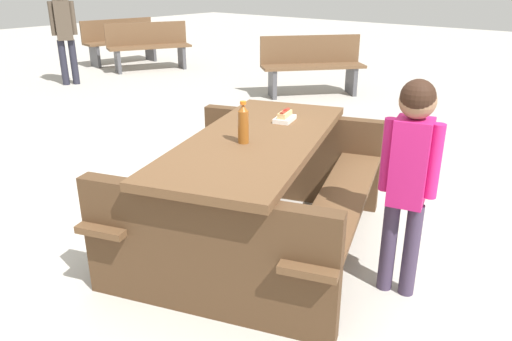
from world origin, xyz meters
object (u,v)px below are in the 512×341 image
object	(u,v)px
bystander_adult	(63,21)
park_bench_far	(121,40)
park_bench_near	(312,64)
soda_bottle	(243,124)
child_in_coat	(410,163)
hotdog_tray	(285,117)
picnic_table	(256,182)
park_bench_mid	(149,45)

from	to	relation	value
bystander_adult	park_bench_far	bearing A→B (deg)	30.27
park_bench_near	bystander_adult	bearing A→B (deg)	118.80
soda_bottle	park_bench_far	world-z (taller)	soda_bottle
soda_bottle	child_in_coat	xyz separation A→B (m)	(0.23, -0.94, -0.09)
hotdog_tray	bystander_adult	distance (m)	5.75
child_in_coat	picnic_table	bearing A→B (deg)	95.74
park_bench_near	park_bench_mid	bearing A→B (deg)	93.54
park_bench_far	bystander_adult	bearing A→B (deg)	-149.73
hotdog_tray	child_in_coat	world-z (taller)	child_in_coat
picnic_table	hotdog_tray	size ratio (longest dim) A/B	10.65
soda_bottle	park_bench_near	size ratio (longest dim) A/B	0.18
park_bench_mid	picnic_table	bearing A→B (deg)	-123.18
soda_bottle	park_bench_mid	world-z (taller)	soda_bottle
park_bench_far	soda_bottle	bearing A→B (deg)	-120.62
park_bench_mid	child_in_coat	bearing A→B (deg)	-118.57
soda_bottle	park_bench_near	bearing A→B (deg)	28.40
park_bench_near	park_bench_mid	xyz separation A→B (m)	(-0.21, 3.47, 0.00)
picnic_table	hotdog_tray	bearing A→B (deg)	10.22
park_bench_mid	bystander_adult	bearing A→B (deg)	-178.56
park_bench_near	bystander_adult	xyz separation A→B (m)	(-1.88, 3.42, 0.55)
child_in_coat	park_bench_mid	distance (m)	7.50
park_bench_near	child_in_coat	bearing A→B (deg)	-140.62
picnic_table	park_bench_mid	xyz separation A→B (m)	(3.68, 5.63, 0.00)
hotdog_tray	park_bench_mid	xyz separation A→B (m)	(3.29, 5.56, -0.33)
child_in_coat	park_bench_near	bearing A→B (deg)	39.38
park_bench_near	park_bench_mid	world-z (taller)	same
picnic_table	park_bench_near	size ratio (longest dim) A/B	1.55
park_bench_far	bystander_adult	size ratio (longest dim) A/B	0.99
soda_bottle	park_bench_far	distance (m)	7.73
picnic_table	park_bench_near	xyz separation A→B (m)	(3.90, 2.16, 0.00)
child_in_coat	park_bench_mid	size ratio (longest dim) A/B	0.80
soda_bottle	park_bench_mid	bearing A→B (deg)	55.92
park_bench_near	bystander_adult	size ratio (longest dim) A/B	0.89
picnic_table	soda_bottle	xyz separation A→B (m)	(-0.14, -0.02, 0.42)
park_bench_near	park_bench_far	bearing A→B (deg)	91.30
bystander_adult	picnic_table	bearing A→B (deg)	-109.82
picnic_table	park_bench_mid	distance (m)	6.73
picnic_table	park_bench_mid	bearing A→B (deg)	56.82
hotdog_tray	child_in_coat	bearing A→B (deg)	-106.16
soda_bottle	park_bench_far	bearing A→B (deg)	59.38
hotdog_tray	park_bench_near	bearing A→B (deg)	30.86
picnic_table	soda_bottle	distance (m)	0.44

